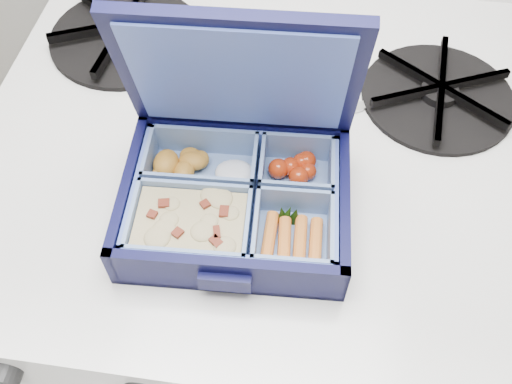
% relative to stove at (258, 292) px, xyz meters
% --- Properties ---
extents(stove, '(0.59, 0.59, 0.89)m').
position_rel_stove_xyz_m(stove, '(0.00, 0.00, 0.00)').
color(stove, white).
rests_on(stove, floor).
extents(bento_box, '(0.21, 0.17, 0.05)m').
position_rel_stove_xyz_m(bento_box, '(-0.00, -0.13, 0.47)').
color(bento_box, black).
rests_on(bento_box, stove).
extents(burner_grate, '(0.22, 0.22, 0.02)m').
position_rel_stove_xyz_m(burner_grate, '(0.19, 0.05, 0.46)').
color(burner_grate, black).
rests_on(burner_grate, stove).
extents(burner_grate_rear, '(0.24, 0.24, 0.02)m').
position_rel_stove_xyz_m(burner_grate_rear, '(-0.18, 0.10, 0.46)').
color(burner_grate_rear, black).
rests_on(burner_grate_rear, stove).
extents(fork, '(0.15, 0.10, 0.01)m').
position_rel_stove_xyz_m(fork, '(0.07, 0.00, 0.45)').
color(fork, '#B8B8B8').
rests_on(fork, stove).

